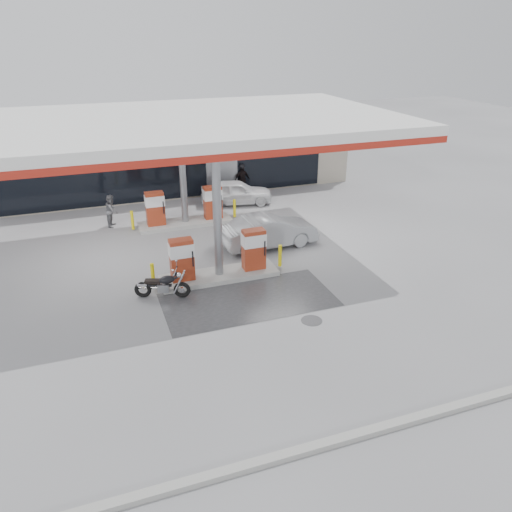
{
  "coord_description": "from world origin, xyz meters",
  "views": [
    {
      "loc": [
        -4.41,
        -14.51,
        8.74
      ],
      "look_at": [
        1.11,
        0.93,
        1.2
      ],
      "focal_mm": 35.0,
      "sensor_mm": 36.0,
      "label": 1
    }
  ],
  "objects_px": {
    "parked_car_right": "(236,173)",
    "biker_walking": "(242,180)",
    "pump_island_far": "(185,211)",
    "sedan_white": "(236,192)",
    "attendant": "(112,211)",
    "parked_motorcycle": "(163,286)",
    "hatchback_silver": "(269,231)",
    "pump_island_near": "(219,261)"
  },
  "relations": [
    {
      "from": "parked_car_right",
      "to": "biker_walking",
      "type": "distance_m",
      "value": 2.23
    },
    {
      "from": "pump_island_far",
      "to": "parked_car_right",
      "type": "distance_m",
      "value": 7.5
    },
    {
      "from": "pump_island_far",
      "to": "sedan_white",
      "type": "xyz_separation_m",
      "value": [
        3.3,
        2.2,
        -0.06
      ]
    },
    {
      "from": "attendant",
      "to": "biker_walking",
      "type": "height_order",
      "value": "biker_walking"
    },
    {
      "from": "parked_motorcycle",
      "to": "biker_walking",
      "type": "relative_size",
      "value": 1.17
    },
    {
      "from": "attendant",
      "to": "parked_car_right",
      "type": "xyz_separation_m",
      "value": [
        7.81,
        5.0,
        -0.14
      ]
    },
    {
      "from": "hatchback_silver",
      "to": "biker_walking",
      "type": "relative_size",
      "value": 2.57
    },
    {
      "from": "attendant",
      "to": "pump_island_far",
      "type": "bearing_deg",
      "value": -86.99
    },
    {
      "from": "hatchback_silver",
      "to": "parked_car_right",
      "type": "height_order",
      "value": "hatchback_silver"
    },
    {
      "from": "sedan_white",
      "to": "hatchback_silver",
      "type": "bearing_deg",
      "value": -172.01
    },
    {
      "from": "pump_island_far",
      "to": "sedan_white",
      "type": "height_order",
      "value": "pump_island_far"
    },
    {
      "from": "pump_island_far",
      "to": "parked_motorcycle",
      "type": "distance_m",
      "value": 7.19
    },
    {
      "from": "pump_island_far",
      "to": "attendant",
      "type": "relative_size",
      "value": 3.29
    },
    {
      "from": "parked_motorcycle",
      "to": "parked_car_right",
      "type": "bearing_deg",
      "value": 81.99
    },
    {
      "from": "attendant",
      "to": "hatchback_silver",
      "type": "xyz_separation_m",
      "value": [
        6.19,
        -4.8,
        -0.08
      ]
    },
    {
      "from": "pump_island_near",
      "to": "biker_walking",
      "type": "xyz_separation_m",
      "value": [
        4.16,
        9.8,
        0.11
      ]
    },
    {
      "from": "pump_island_near",
      "to": "pump_island_far",
      "type": "height_order",
      "value": "same"
    },
    {
      "from": "attendant",
      "to": "parked_car_right",
      "type": "bearing_deg",
      "value": -37.59
    },
    {
      "from": "sedan_white",
      "to": "pump_island_near",
      "type": "bearing_deg",
      "value": 170.09
    },
    {
      "from": "parked_motorcycle",
      "to": "biker_walking",
      "type": "height_order",
      "value": "biker_walking"
    },
    {
      "from": "pump_island_near",
      "to": "attendant",
      "type": "xyz_separation_m",
      "value": [
        -3.31,
        7.0,
        0.07
      ]
    },
    {
      "from": "pump_island_far",
      "to": "parked_motorcycle",
      "type": "height_order",
      "value": "pump_island_far"
    },
    {
      "from": "parked_motorcycle",
      "to": "biker_walking",
      "type": "xyz_separation_m",
      "value": [
        6.43,
        10.61,
        0.37
      ]
    },
    {
      "from": "pump_island_far",
      "to": "hatchback_silver",
      "type": "xyz_separation_m",
      "value": [
        2.88,
        -3.8,
        -0.01
      ]
    },
    {
      "from": "pump_island_far",
      "to": "attendant",
      "type": "distance_m",
      "value": 3.46
    },
    {
      "from": "parked_motorcycle",
      "to": "biker_walking",
      "type": "distance_m",
      "value": 12.41
    },
    {
      "from": "pump_island_far",
      "to": "hatchback_silver",
      "type": "relative_size",
      "value": 1.22
    },
    {
      "from": "hatchback_silver",
      "to": "pump_island_far",
      "type": "bearing_deg",
      "value": 33.36
    },
    {
      "from": "pump_island_near",
      "to": "biker_walking",
      "type": "bearing_deg",
      "value": 67.01
    },
    {
      "from": "biker_walking",
      "to": "hatchback_silver",
      "type": "bearing_deg",
      "value": -111.64
    },
    {
      "from": "pump_island_near",
      "to": "pump_island_far",
      "type": "distance_m",
      "value": 6.0
    },
    {
      "from": "pump_island_near",
      "to": "parked_motorcycle",
      "type": "bearing_deg",
      "value": -160.37
    },
    {
      "from": "parked_motorcycle",
      "to": "biker_walking",
      "type": "bearing_deg",
      "value": 78.64
    },
    {
      "from": "attendant",
      "to": "hatchback_silver",
      "type": "relative_size",
      "value": 0.37
    },
    {
      "from": "attendant",
      "to": "sedan_white",
      "type": "bearing_deg",
      "value": -59.91
    },
    {
      "from": "parked_motorcycle",
      "to": "parked_car_right",
      "type": "distance_m",
      "value": 14.49
    },
    {
      "from": "pump_island_near",
      "to": "pump_island_far",
      "type": "relative_size",
      "value": 1.0
    },
    {
      "from": "pump_island_far",
      "to": "biker_walking",
      "type": "xyz_separation_m",
      "value": [
        4.16,
        3.8,
        0.11
      ]
    },
    {
      "from": "pump_island_near",
      "to": "hatchback_silver",
      "type": "relative_size",
      "value": 1.22
    },
    {
      "from": "pump_island_far",
      "to": "parked_car_right",
      "type": "height_order",
      "value": "pump_island_far"
    },
    {
      "from": "hatchback_silver",
      "to": "parked_car_right",
      "type": "xyz_separation_m",
      "value": [
        1.62,
        9.8,
        -0.05
      ]
    },
    {
      "from": "parked_motorcycle",
      "to": "hatchback_silver",
      "type": "distance_m",
      "value": 5.97
    }
  ]
}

